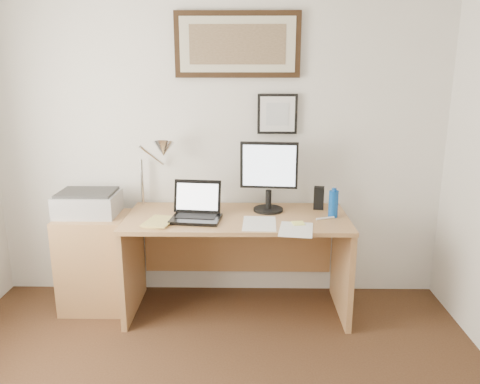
{
  "coord_description": "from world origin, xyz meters",
  "views": [
    {
      "loc": [
        0.22,
        -1.58,
        1.78
      ],
      "look_at": [
        0.18,
        1.43,
        0.98
      ],
      "focal_mm": 35.0,
      "sensor_mm": 36.0,
      "label": 1
    }
  ],
  "objects_px": {
    "side_cabinet": "(96,262)",
    "water_bottle": "(333,204)",
    "laptop": "(196,211)",
    "desk": "(237,242)",
    "book": "(147,221)",
    "printer": "(88,203)",
    "lcd_monitor": "(269,173)"
  },
  "relations": [
    {
      "from": "side_cabinet",
      "to": "water_bottle",
      "type": "relative_size",
      "value": 3.78
    },
    {
      "from": "laptop",
      "to": "side_cabinet",
      "type": "bearing_deg",
      "value": 171.96
    },
    {
      "from": "water_bottle",
      "to": "laptop",
      "type": "bearing_deg",
      "value": -176.58
    },
    {
      "from": "side_cabinet",
      "to": "desk",
      "type": "relative_size",
      "value": 0.46
    },
    {
      "from": "book",
      "to": "printer",
      "type": "relative_size",
      "value": 0.56
    },
    {
      "from": "lcd_monitor",
      "to": "printer",
      "type": "xyz_separation_m",
      "value": [
        -1.34,
        -0.04,
        -0.22
      ]
    },
    {
      "from": "desk",
      "to": "lcd_monitor",
      "type": "xyz_separation_m",
      "value": [
        0.23,
        0.04,
        0.53
      ]
    },
    {
      "from": "book",
      "to": "desk",
      "type": "relative_size",
      "value": 0.15
    },
    {
      "from": "book",
      "to": "laptop",
      "type": "distance_m",
      "value": 0.35
    },
    {
      "from": "desk",
      "to": "water_bottle",
      "type": "bearing_deg",
      "value": -7.25
    },
    {
      "from": "water_bottle",
      "to": "desk",
      "type": "relative_size",
      "value": 0.12
    },
    {
      "from": "desk",
      "to": "side_cabinet",
      "type": "bearing_deg",
      "value": -178.11
    },
    {
      "from": "water_bottle",
      "to": "laptop",
      "type": "distance_m",
      "value": 0.98
    },
    {
      "from": "side_cabinet",
      "to": "book",
      "type": "xyz_separation_m",
      "value": [
        0.45,
        -0.19,
        0.39
      ]
    },
    {
      "from": "water_bottle",
      "to": "printer",
      "type": "height_order",
      "value": "water_bottle"
    },
    {
      "from": "side_cabinet",
      "to": "laptop",
      "type": "relative_size",
      "value": 2.0
    },
    {
      "from": "water_bottle",
      "to": "lcd_monitor",
      "type": "relative_size",
      "value": 0.37
    },
    {
      "from": "book",
      "to": "lcd_monitor",
      "type": "distance_m",
      "value": 0.94
    },
    {
      "from": "laptop",
      "to": "water_bottle",
      "type": "bearing_deg",
      "value": 3.42
    },
    {
      "from": "desk",
      "to": "lcd_monitor",
      "type": "relative_size",
      "value": 3.08
    },
    {
      "from": "side_cabinet",
      "to": "water_bottle",
      "type": "height_order",
      "value": "water_bottle"
    },
    {
      "from": "printer",
      "to": "book",
      "type": "bearing_deg",
      "value": -25.7
    },
    {
      "from": "book",
      "to": "desk",
      "type": "distance_m",
      "value": 0.7
    },
    {
      "from": "printer",
      "to": "desk",
      "type": "bearing_deg",
      "value": -0.23
    },
    {
      "from": "laptop",
      "to": "printer",
      "type": "distance_m",
      "value": 0.83
    },
    {
      "from": "book",
      "to": "water_bottle",
      "type": "bearing_deg",
      "value": 6.2
    },
    {
      "from": "side_cabinet",
      "to": "laptop",
      "type": "height_order",
      "value": "laptop"
    },
    {
      "from": "side_cabinet",
      "to": "water_bottle",
      "type": "bearing_deg",
      "value": -1.71
    },
    {
      "from": "desk",
      "to": "printer",
      "type": "relative_size",
      "value": 3.64
    },
    {
      "from": "side_cabinet",
      "to": "laptop",
      "type": "xyz_separation_m",
      "value": [
        0.79,
        -0.11,
        0.44
      ]
    },
    {
      "from": "side_cabinet",
      "to": "water_bottle",
      "type": "xyz_separation_m",
      "value": [
        1.76,
        -0.05,
        0.48
      ]
    },
    {
      "from": "side_cabinet",
      "to": "printer",
      "type": "distance_m",
      "value": 0.46
    }
  ]
}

